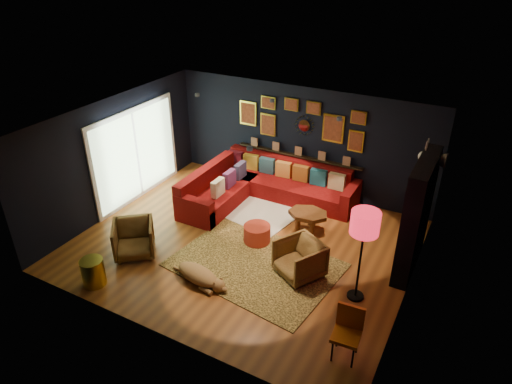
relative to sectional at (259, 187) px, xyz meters
The scene contains 20 objects.
floor 1.94m from the sectional, 71.24° to the right, with size 6.50×6.50×0.00m, color #995220.
room_walls 2.29m from the sectional, 71.24° to the right, with size 6.50×6.50×6.50m.
sectional is the anchor object (origin of this frame).
ledge 1.22m from the sectional, 54.82° to the left, with size 3.20×0.12×0.04m, color black.
gallery_wall 1.84m from the sectional, 56.49° to the left, with size 3.15×0.04×1.02m.
sunburst_mirror 1.80m from the sectional, 51.91° to the left, with size 0.47×0.16×0.47m.
fireplace 3.88m from the sectional, 13.77° to the right, with size 0.31×1.60×2.20m.
deer_head 4.15m from the sectional, ahead, with size 0.50×0.28×0.45m.
sliding_door 2.97m from the sectional, 155.08° to the right, with size 0.06×2.80×2.20m.
ceiling_spots 2.53m from the sectional, 58.65° to the right, with size 3.30×2.50×0.06m.
shag_rug 0.62m from the sectional, 72.28° to the right, with size 1.96×1.43×0.03m, color white.
leopard_rug 2.60m from the sectional, 63.54° to the right, with size 3.02×2.16×0.02m, color gold.
coffee_table 1.73m from the sectional, 24.99° to the right, with size 0.92×0.73×0.43m.
pouf 1.81m from the sectional, 63.15° to the right, with size 0.55×0.55×0.36m, color maroon.
armchair_left 3.31m from the sectional, 109.63° to the right, with size 0.75×0.71×0.78m, color #AC7733.
armchair_right 2.95m from the sectional, 47.34° to the right, with size 0.75×0.71×0.78m, color #AC7733.
gold_stool 4.32m from the sectional, 105.50° to the right, with size 0.41×0.41×0.52m, color gold.
orange_chair 4.88m from the sectional, 46.50° to the right, with size 0.44×0.44×0.86m.
floor_lamp 4.01m from the sectional, 35.98° to the right, with size 0.48×0.48×1.73m.
dog 3.26m from the sectional, 81.89° to the right, with size 1.26×0.62×0.40m, color #A07446, non-canonical shape.
Camera 1 is at (3.87, -6.65, 5.45)m, focal length 32.00 mm.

